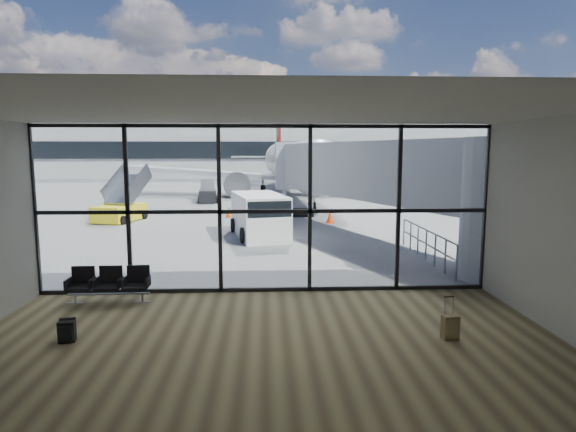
{
  "coord_description": "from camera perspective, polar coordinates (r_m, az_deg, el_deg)",
  "views": [
    {
      "loc": [
        0.02,
        -12.72,
        3.78
      ],
      "look_at": [
        0.76,
        3.0,
        1.67
      ],
      "focal_mm": 30.0,
      "sensor_mm": 36.0,
      "label": 1
    }
  ],
  "objects": [
    {
      "name": "glass_curtain_wall",
      "position": [
        12.81,
        -2.75,
        0.76
      ],
      "size": [
        12.1,
        0.12,
        4.5
      ],
      "color": "white",
      "rests_on": "ground"
    },
    {
      "name": "suitcase",
      "position": [
        10.48,
        18.69,
        -12.36
      ],
      "size": [
        0.35,
        0.27,
        0.88
      ],
      "rotation": [
        0.0,
        0.0,
        0.14
      ],
      "color": "olive",
      "rests_on": "ground"
    },
    {
      "name": "apron_railing",
      "position": [
        17.42,
        16.06,
        -2.78
      ],
      "size": [
        0.06,
        5.46,
        1.11
      ],
      "color": "gray",
      "rests_on": "ground"
    },
    {
      "name": "tree_4",
      "position": [
        87.3,
        -16.81,
        8.28
      ],
      "size": [
        5.61,
        5.61,
        8.07
      ],
      "color": "#382619",
      "rests_on": "ground"
    },
    {
      "name": "traffic_cone_a",
      "position": [
        25.36,
        -1.34,
        -0.3
      ],
      "size": [
        0.41,
        0.41,
        0.59
      ],
      "color": "orange",
      "rests_on": "ground"
    },
    {
      "name": "traffic_cone_c",
      "position": [
        25.78,
        5.01,
        -0.15
      ],
      "size": [
        0.44,
        0.44,
        0.63
      ],
      "color": "#F5370C",
      "rests_on": "ground"
    },
    {
      "name": "service_van",
      "position": [
        21.38,
        -3.34,
        0.1
      ],
      "size": [
        2.82,
        4.68,
        1.91
      ],
      "rotation": [
        0.0,
        0.0,
        0.2
      ],
      "color": "white",
      "rests_on": "ground"
    },
    {
      "name": "far_terminal",
      "position": [
        74.69,
        -3.19,
        7.95
      ],
      "size": [
        80.0,
        12.2,
        11.0
      ],
      "color": "#B3B2AE",
      "rests_on": "ground"
    },
    {
      "name": "jet_bridge",
      "position": [
        20.41,
        11.19,
        4.63
      ],
      "size": [
        8.0,
        16.5,
        4.33
      ],
      "color": "#A9ABAE",
      "rests_on": "ground"
    },
    {
      "name": "mobile_stairs",
      "position": [
        27.9,
        -19.22,
        0.65
      ],
      "size": [
        2.58,
        3.84,
        2.48
      ],
      "rotation": [
        0.0,
        0.0,
        -0.29
      ],
      "color": "yellow",
      "rests_on": "ground"
    },
    {
      "name": "traffic_cone_b",
      "position": [
        28.17,
        -6.97,
        0.47
      ],
      "size": [
        0.44,
        0.44,
        0.62
      ],
      "color": "#E6550C",
      "rests_on": "ground"
    },
    {
      "name": "belt_loader",
      "position": [
        36.89,
        -9.5,
        2.49
      ],
      "size": [
        1.65,
        3.6,
        1.61
      ],
      "rotation": [
        0.0,
        0.0,
        0.11
      ],
      "color": "black",
      "rests_on": "ground"
    },
    {
      "name": "backpack",
      "position": [
        10.78,
        -24.74,
        -12.31
      ],
      "size": [
        0.34,
        0.32,
        0.48
      ],
      "rotation": [
        0.0,
        0.0,
        0.14
      ],
      "color": "black",
      "rests_on": "ground"
    },
    {
      "name": "airliner",
      "position": [
        43.43,
        0.42,
        6.26
      ],
      "size": [
        30.16,
        34.95,
        9.0
      ],
      "rotation": [
        0.0,
        0.0,
        0.05
      ],
      "color": "silver",
      "rests_on": "ground"
    },
    {
      "name": "seating_row",
      "position": [
        13.08,
        -20.38,
        -7.39
      ],
      "size": [
        2.02,
        0.59,
        0.9
      ],
      "rotation": [
        0.0,
        0.0,
        0.02
      ],
      "color": "gray",
      "rests_on": "ground"
    },
    {
      "name": "tree_2",
      "position": [
        90.95,
        -24.25,
        8.29
      ],
      "size": [
        6.27,
        6.27,
        9.03
      ],
      "color": "#382619",
      "rests_on": "ground"
    },
    {
      "name": "tree_1",
      "position": [
        93.28,
        -27.69,
        7.67
      ],
      "size": [
        5.61,
        5.61,
        8.07
      ],
      "color": "#382619",
      "rests_on": "ground"
    },
    {
      "name": "tree_3",
      "position": [
        88.92,
        -20.58,
        7.7
      ],
      "size": [
        4.95,
        4.95,
        7.12
      ],
      "color": "#382619",
      "rests_on": "ground"
    },
    {
      "name": "tree_0",
      "position": [
        95.94,
        -30.94,
        7.06
      ],
      "size": [
        4.95,
        4.95,
        7.12
      ],
      "color": "#382619",
      "rests_on": "ground"
    },
    {
      "name": "lounge_shell",
      "position": [
        8.0,
        -2.78,
        -0.47
      ],
      "size": [
        12.02,
        8.01,
        4.51
      ],
      "color": "brown",
      "rests_on": "ground"
    },
    {
      "name": "tree_5",
      "position": [
        86.06,
        -12.9,
        8.83
      ],
      "size": [
        6.27,
        6.27,
        9.03
      ],
      "color": "#382619",
      "rests_on": "ground"
    },
    {
      "name": "ground",
      "position": [
        52.85,
        -2.71,
        3.52
      ],
      "size": [
        220.0,
        220.0,
        0.0
      ],
      "primitive_type": "plane",
      "color": "slate",
      "rests_on": "ground"
    }
  ]
}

